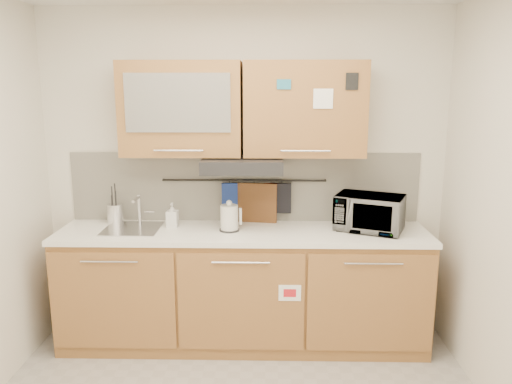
{
  "coord_description": "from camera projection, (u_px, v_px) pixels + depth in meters",
  "views": [
    {
      "loc": [
        0.18,
        -2.46,
        1.99
      ],
      "look_at": [
        0.1,
        1.05,
        1.25
      ],
      "focal_mm": 35.0,
      "sensor_mm": 36.0,
      "label": 1
    }
  ],
  "objects": [
    {
      "name": "wall_back",
      "position": [
        244.0,
        174.0,
        4.02
      ],
      "size": [
        3.2,
        0.0,
        3.2
      ],
      "primitive_type": "plane",
      "rotation": [
        1.57,
        0.0,
        0.0
      ],
      "color": "silver",
      "rests_on": "ground"
    },
    {
      "name": "base_cabinet",
      "position": [
        243.0,
        293.0,
        3.91
      ],
      "size": [
        2.8,
        0.64,
        0.88
      ],
      "color": "olive",
      "rests_on": "floor"
    },
    {
      "name": "countertop",
      "position": [
        243.0,
        233.0,
        3.8
      ],
      "size": [
        2.82,
        0.62,
        0.04
      ],
      "primitive_type": "cube",
      "color": "white",
      "rests_on": "base_cabinet"
    },
    {
      "name": "backsplash",
      "position": [
        244.0,
        187.0,
        4.03
      ],
      "size": [
        2.8,
        0.02,
        0.56
      ],
      "primitive_type": "cube",
      "color": "silver",
      "rests_on": "countertop"
    },
    {
      "name": "upper_cabinets",
      "position": [
        242.0,
        109.0,
        3.74
      ],
      "size": [
        1.82,
        0.37,
        0.7
      ],
      "color": "olive",
      "rests_on": "wall_back"
    },
    {
      "name": "range_hood",
      "position": [
        243.0,
        164.0,
        3.75
      ],
      "size": [
        0.6,
        0.46,
        0.1
      ],
      "primitive_type": "cube",
      "color": "black",
      "rests_on": "upper_cabinets"
    },
    {
      "name": "sink",
      "position": [
        133.0,
        229.0,
        3.83
      ],
      "size": [
        0.42,
        0.4,
        0.26
      ],
      "color": "silver",
      "rests_on": "countertop"
    },
    {
      "name": "utensil_rail",
      "position": [
        244.0,
        180.0,
        3.98
      ],
      "size": [
        1.3,
        0.02,
        0.02
      ],
      "primitive_type": "cylinder",
      "rotation": [
        0.0,
        1.57,
        0.0
      ],
      "color": "black",
      "rests_on": "backsplash"
    },
    {
      "name": "utensil_crock",
      "position": [
        115.0,
        214.0,
        3.96
      ],
      "size": [
        0.14,
        0.14,
        0.33
      ],
      "rotation": [
        0.0,
        0.0,
        -0.07
      ],
      "color": "silver",
      "rests_on": "countertop"
    },
    {
      "name": "kettle",
      "position": [
        229.0,
        219.0,
        3.78
      ],
      "size": [
        0.18,
        0.17,
        0.24
      ],
      "rotation": [
        0.0,
        0.0,
        0.27
      ],
      "color": "silver",
      "rests_on": "countertop"
    },
    {
      "name": "toaster",
      "position": [
        356.0,
        218.0,
        3.77
      ],
      "size": [
        0.3,
        0.24,
        0.2
      ],
      "rotation": [
        0.0,
        0.0,
        -0.33
      ],
      "color": "black",
      "rests_on": "countertop"
    },
    {
      "name": "microwave",
      "position": [
        369.0,
        213.0,
        3.79
      ],
      "size": [
        0.58,
        0.5,
        0.27
      ],
      "primitive_type": "imported",
      "rotation": [
        0.0,
        0.0,
        -0.4
      ],
      "color": "#999999",
      "rests_on": "countertop"
    },
    {
      "name": "soap_bottle",
      "position": [
        172.0,
        215.0,
        3.88
      ],
      "size": [
        0.09,
        0.09,
        0.19
      ],
      "primitive_type": "imported",
      "rotation": [
        0.0,
        0.0,
        -0.03
      ],
      "color": "#999999",
      "rests_on": "countertop"
    },
    {
      "name": "cutting_board",
      "position": [
        254.0,
        211.0,
        4.02
      ],
      "size": [
        0.37,
        0.08,
        0.45
      ],
      "primitive_type": "cube",
      "rotation": [
        0.0,
        0.0,
        -0.14
      ],
      "color": "brown",
      "rests_on": "utensil_rail"
    },
    {
      "name": "oven_mitt",
      "position": [
        230.0,
        196.0,
        4.0
      ],
      "size": [
        0.13,
        0.05,
        0.21
      ],
      "primitive_type": "cube",
      "rotation": [
        0.0,
        0.0,
        0.13
      ],
      "color": "navy",
      "rests_on": "utensil_rail"
    },
    {
      "name": "dark_pouch",
      "position": [
        282.0,
        198.0,
        3.99
      ],
      "size": [
        0.15,
        0.05,
        0.24
      ],
      "primitive_type": "cube",
      "rotation": [
        0.0,
        0.0,
        -0.03
      ],
      "color": "black",
      "rests_on": "utensil_rail"
    },
    {
      "name": "pot_holder",
      "position": [
        271.0,
        192.0,
        3.98
      ],
      "size": [
        0.12,
        0.03,
        0.15
      ],
      "primitive_type": "cube",
      "rotation": [
        0.0,
        0.0,
        0.1
      ],
      "color": "red",
      "rests_on": "utensil_rail"
    }
  ]
}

